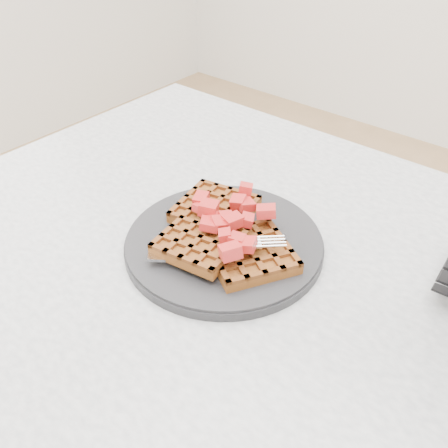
# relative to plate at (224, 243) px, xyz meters

# --- Properties ---
(table) EXTENTS (1.20, 0.80, 0.75)m
(table) POSITION_rel_plate_xyz_m (0.14, -0.02, -0.12)
(table) COLOR silver
(table) RESTS_ON ground
(plate) EXTENTS (0.26, 0.26, 0.02)m
(plate) POSITION_rel_plate_xyz_m (0.00, 0.00, 0.00)
(plate) COLOR black
(plate) RESTS_ON table
(waffles) EXTENTS (0.22, 0.19, 0.03)m
(waffles) POSITION_rel_plate_xyz_m (0.00, -0.00, 0.02)
(waffles) COLOR brown
(waffles) RESTS_ON plate
(strawberry_pile) EXTENTS (0.15, 0.15, 0.02)m
(strawberry_pile) POSITION_rel_plate_xyz_m (0.00, 0.00, 0.05)
(strawberry_pile) COLOR #A60809
(strawberry_pile) RESTS_ON waffles
(fork) EXTENTS (0.15, 0.14, 0.02)m
(fork) POSITION_rel_plate_xyz_m (0.03, -0.03, 0.02)
(fork) COLOR silver
(fork) RESTS_ON plate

